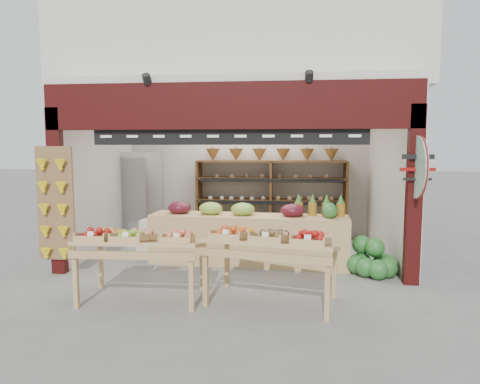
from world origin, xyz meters
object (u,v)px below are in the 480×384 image
Objects in this scene: display_table_left at (134,241)px; watermelon_pile at (373,261)px; display_table_right at (272,241)px; cardboard_stack at (162,241)px; back_shelving at (271,183)px; refrigerator at (140,195)px; mid_counter at (248,237)px.

display_table_left is 1.99× the size of watermelon_pile.
display_table_left is 1.84m from display_table_right.
watermelon_pile is (3.41, 1.45, -0.57)m from display_table_left.
back_shelving is at bearing 36.73° from cardboard_stack.
display_table_right is (2.19, -2.43, 0.59)m from cardboard_stack.
refrigerator reaches higher than cardboard_stack.
cardboard_stack is (-2.04, -1.53, -1.02)m from back_shelving.
back_shelving is 3.98m from display_table_right.
cardboard_stack is 0.62× the size of display_table_left.
refrigerator reaches higher than display_table_right.
cardboard_stack is at bearing 132.09° from display_table_right.
back_shelving reaches higher than mid_counter.
mid_counter is (2.63, -1.99, -0.49)m from refrigerator.
back_shelving is at bearing 124.16° from watermelon_pile.
display_table_right is at bearing -75.48° from mid_counter.
display_table_right is 2.22× the size of watermelon_pile.
back_shelving is at bearing 80.98° from mid_counter.
display_table_left is (-1.69, -3.98, -0.47)m from back_shelving.
back_shelving reaches higher than display_table_left.
mid_counter is at bearing 104.52° from display_table_right.
display_table_right is (0.48, -1.85, 0.36)m from mid_counter.
refrigerator is 1.93× the size of cardboard_stack.
cardboard_stack is 2.54m from display_table_left.
cardboard_stack is 0.55× the size of display_table_right.
display_table_right is at bearing -35.87° from refrigerator.
cardboard_stack is at bearing 164.98° from watermelon_pile.
mid_counter is at bearing 167.98° from watermelon_pile.
mid_counter reaches higher than cardboard_stack.
display_table_right is (0.15, -3.95, -0.43)m from back_shelving.
cardboard_stack reaches higher than watermelon_pile.
cardboard_stack is at bearing 98.20° from display_table_left.
refrigerator is at bearing 122.98° from cardboard_stack.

